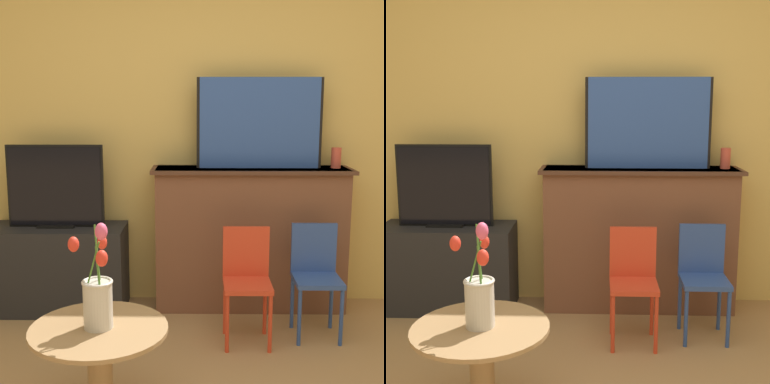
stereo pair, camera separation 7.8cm
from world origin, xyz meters
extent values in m
cube|color=#E0BC66|center=(0.00, 2.13, 1.35)|extent=(8.00, 0.06, 2.70)
cube|color=brown|center=(0.27, 1.95, 0.50)|extent=(1.31, 0.31, 1.00)
cube|color=#503123|center=(0.27, 1.94, 0.99)|extent=(1.37, 0.35, 0.02)
cube|color=black|center=(0.32, 1.96, 1.31)|extent=(0.85, 0.02, 0.61)
cube|color=#2D51A8|center=(0.32, 1.95, 1.31)|extent=(0.81, 0.02, 0.61)
cylinder|color=#CC4C3D|center=(0.85, 1.95, 1.07)|extent=(0.07, 0.07, 0.14)
cube|color=#232326|center=(-1.08, 1.88, 0.30)|extent=(0.94, 0.40, 0.60)
cube|color=black|center=(-1.08, 1.88, 0.61)|extent=(0.25, 0.12, 0.01)
cube|color=black|center=(-1.08, 1.89, 0.88)|extent=(0.66, 0.02, 0.57)
cube|color=black|center=(-1.08, 1.88, 0.88)|extent=(0.63, 0.02, 0.54)
cylinder|color=red|center=(0.07, 1.24, 0.18)|extent=(0.02, 0.02, 0.36)
cylinder|color=red|center=(0.32, 1.24, 0.18)|extent=(0.02, 0.02, 0.36)
cylinder|color=red|center=(0.07, 1.49, 0.18)|extent=(0.02, 0.02, 0.36)
cylinder|color=red|center=(0.32, 1.49, 0.18)|extent=(0.02, 0.02, 0.36)
cube|color=red|center=(0.20, 1.36, 0.37)|extent=(0.29, 0.29, 0.03)
cube|color=red|center=(0.20, 1.49, 0.54)|extent=(0.29, 0.02, 0.31)
cylinder|color=#2D4C99|center=(0.51, 1.33, 0.18)|extent=(0.02, 0.02, 0.36)
cylinder|color=#2D4C99|center=(0.76, 1.33, 0.18)|extent=(0.02, 0.02, 0.36)
cylinder|color=#2D4C99|center=(0.51, 1.58, 0.18)|extent=(0.02, 0.02, 0.36)
cylinder|color=#2D4C99|center=(0.76, 1.58, 0.18)|extent=(0.02, 0.02, 0.36)
cube|color=#2D4C99|center=(0.64, 1.46, 0.37)|extent=(0.29, 0.29, 0.03)
cube|color=#2D4C99|center=(0.64, 1.59, 0.54)|extent=(0.29, 0.02, 0.31)
cylinder|color=#99754C|center=(-0.54, 0.50, 0.23)|extent=(0.11, 0.11, 0.46)
cylinder|color=#99754C|center=(-0.54, 0.50, 0.47)|extent=(0.62, 0.62, 0.02)
cylinder|color=beige|center=(-0.54, 0.50, 0.59)|extent=(0.13, 0.13, 0.21)
torus|color=beige|center=(-0.54, 0.50, 0.69)|extent=(0.14, 0.14, 0.02)
cylinder|color=#477A2D|center=(-0.56, 0.50, 0.75)|extent=(0.08, 0.02, 0.25)
ellipsoid|color=red|center=(-0.63, 0.48, 0.87)|extent=(0.05, 0.05, 0.07)
cylinder|color=#477A2D|center=(-0.53, 0.48, 0.73)|extent=(0.03, 0.06, 0.21)
ellipsoid|color=red|center=(-0.50, 0.43, 0.82)|extent=(0.05, 0.05, 0.07)
cylinder|color=#477A2D|center=(-0.53, 0.53, 0.74)|extent=(0.02, 0.06, 0.23)
ellipsoid|color=red|center=(-0.52, 0.58, 0.85)|extent=(0.04, 0.04, 0.06)
cylinder|color=#477A2D|center=(-0.53, 0.48, 0.79)|extent=(0.04, 0.08, 0.33)
ellipsoid|color=#E0517A|center=(-0.49, 0.42, 0.94)|extent=(0.05, 0.05, 0.07)
camera|label=1|loc=(-0.10, -1.71, 1.49)|focal=50.00mm
camera|label=2|loc=(-0.02, -1.70, 1.49)|focal=50.00mm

